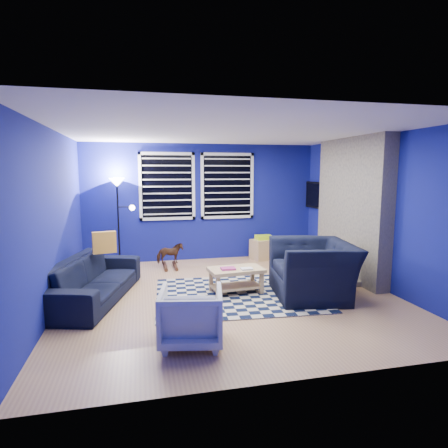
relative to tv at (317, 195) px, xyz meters
name	(u,v)px	position (x,y,z in m)	size (l,w,h in m)	color
floor	(229,295)	(-2.45, -2.00, -1.40)	(5.00, 5.00, 0.00)	tan
ceiling	(230,131)	(-2.45, -2.00, 1.10)	(5.00, 5.00, 0.00)	white
wall_back	(202,202)	(-2.45, 0.50, -0.15)	(5.00, 5.00, 0.00)	navy
wall_left	(53,220)	(-4.95, -2.00, -0.15)	(5.00, 5.00, 0.00)	navy
wall_right	(375,211)	(0.05, -2.00, -0.15)	(5.00, 5.00, 0.00)	navy
fireplace	(351,212)	(-0.09, -1.50, -0.20)	(0.65, 2.00, 2.50)	gray
window_left	(167,186)	(-3.20, 0.46, 0.20)	(1.17, 0.06, 1.42)	black
window_right	(227,186)	(-1.90, 0.46, 0.20)	(1.17, 0.06, 1.42)	black
tv	(317,195)	(0.00, 0.00, 0.00)	(0.07, 1.00, 0.58)	black
rug	(238,294)	(-2.32, -2.04, -1.39)	(2.50, 2.00, 0.02)	black
sofa	(93,279)	(-4.49, -1.78, -1.08)	(0.85, 2.17, 0.63)	black
armchair_big	(313,269)	(-1.21, -2.35, -0.98)	(1.14, 1.30, 0.84)	black
armchair_bent	(191,316)	(-3.26, -3.54, -1.08)	(0.68, 0.70, 0.64)	gray
rocking_horse	(170,254)	(-3.21, -0.14, -1.11)	(0.51, 0.23, 0.43)	#432215
coffee_table	(236,275)	(-2.33, -1.95, -1.11)	(0.89, 0.57, 0.42)	tan
cabinet	(263,249)	(-1.15, 0.18, -1.16)	(0.61, 0.50, 0.53)	tan
floor_lamp	(118,195)	(-4.18, 0.25, 0.06)	(0.48, 0.30, 1.78)	black
throw_pillow	(104,242)	(-4.34, -1.42, -0.60)	(0.36, 0.11, 0.34)	gold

